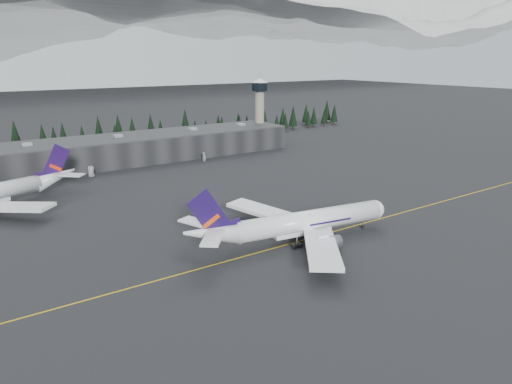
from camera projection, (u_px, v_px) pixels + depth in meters
ground at (295, 239)px, 129.65m from camera, size 1400.00×1400.00×0.00m
taxiline at (300, 241)px, 128.06m from camera, size 400.00×0.40×0.02m
terminal at (139, 148)px, 227.39m from camera, size 160.00×30.00×12.60m
control_tower at (260, 104)px, 264.99m from camera, size 10.00×10.00×37.70m
treeline at (116, 135)px, 256.51m from camera, size 360.00×20.00×15.00m
jet_main at (293, 224)px, 126.53m from camera, size 62.54×57.32×18.48m
gse_vehicle_a at (91, 175)px, 196.45m from camera, size 2.60×5.04×1.36m
gse_vehicle_b at (204, 160)px, 226.31m from camera, size 4.82×2.18×1.61m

